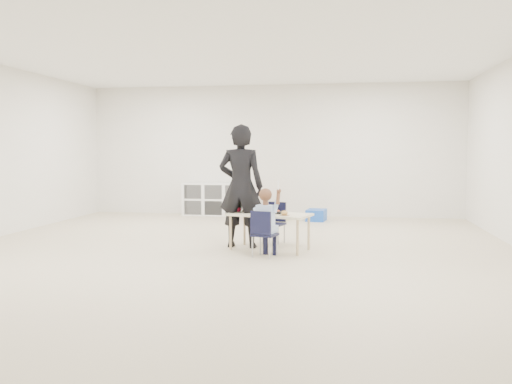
% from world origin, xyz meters
% --- Properties ---
extents(room, '(9.00, 9.02, 2.80)m').
position_xyz_m(room, '(0.00, 0.00, 1.40)').
color(room, beige).
rests_on(room, ground).
extents(table, '(1.24, 0.85, 0.52)m').
position_xyz_m(table, '(0.52, 0.44, 0.26)').
color(table, '#F4E8C3').
rests_on(table, ground).
extents(chair_near, '(0.37, 0.35, 0.62)m').
position_xyz_m(chair_near, '(0.53, -0.09, 0.31)').
color(chair_near, black).
rests_on(chair_near, ground).
extents(chair_far, '(0.37, 0.35, 0.62)m').
position_xyz_m(chair_far, '(0.51, 0.96, 0.31)').
color(chair_far, black).
rests_on(chair_far, ground).
extents(child, '(0.51, 0.51, 0.98)m').
position_xyz_m(child, '(0.53, -0.09, 0.49)').
color(child, '#B9D0FB').
rests_on(child, chair_near).
extents(lunch_tray_near, '(0.26, 0.21, 0.03)m').
position_xyz_m(lunch_tray_near, '(0.60, 0.45, 0.53)').
color(lunch_tray_near, black).
rests_on(lunch_tray_near, table).
extents(lunch_tray_far, '(0.26, 0.21, 0.03)m').
position_xyz_m(lunch_tray_far, '(0.23, 0.62, 0.53)').
color(lunch_tray_far, black).
rests_on(lunch_tray_far, table).
extents(milk_carton, '(0.09, 0.09, 0.10)m').
position_xyz_m(milk_carton, '(0.50, 0.30, 0.57)').
color(milk_carton, white).
rests_on(milk_carton, table).
extents(bread_roll, '(0.09, 0.09, 0.07)m').
position_xyz_m(bread_roll, '(0.75, 0.25, 0.55)').
color(bread_roll, '#B8874B').
rests_on(bread_roll, table).
extents(apple_near, '(0.07, 0.07, 0.07)m').
position_xyz_m(apple_near, '(0.39, 0.56, 0.55)').
color(apple_near, maroon).
rests_on(apple_near, table).
extents(apple_far, '(0.07, 0.07, 0.07)m').
position_xyz_m(apple_far, '(0.04, 0.55, 0.55)').
color(apple_far, maroon).
rests_on(apple_far, table).
extents(cubby_shelf, '(1.40, 0.40, 0.70)m').
position_xyz_m(cubby_shelf, '(-1.20, 4.28, 0.35)').
color(cubby_shelf, white).
rests_on(cubby_shelf, ground).
extents(adult, '(0.66, 0.44, 1.78)m').
position_xyz_m(adult, '(0.08, 0.58, 0.89)').
color(adult, black).
rests_on(adult, ground).
extents(bin_red, '(0.40, 0.50, 0.23)m').
position_xyz_m(bin_red, '(-0.16, 3.84, 0.12)').
color(bin_red, '#B4121F').
rests_on(bin_red, ground).
extents(bin_yellow, '(0.32, 0.41, 0.19)m').
position_xyz_m(bin_yellow, '(0.22, 3.74, 0.10)').
color(bin_yellow, '#F5F419').
rests_on(bin_yellow, ground).
extents(bin_blue, '(0.42, 0.51, 0.23)m').
position_xyz_m(bin_blue, '(1.00, 3.73, 0.11)').
color(bin_blue, '#184BB7').
rests_on(bin_blue, ground).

